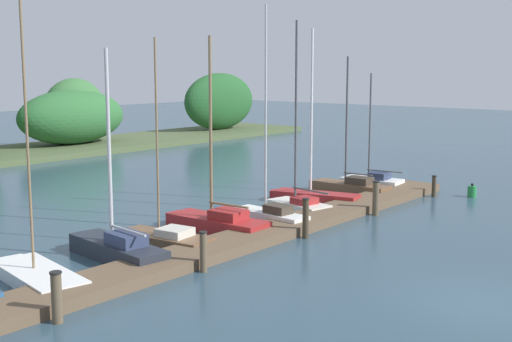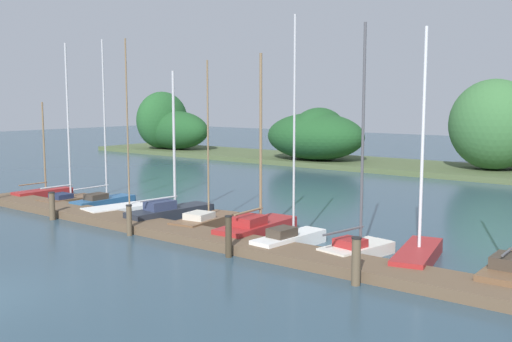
# 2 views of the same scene
# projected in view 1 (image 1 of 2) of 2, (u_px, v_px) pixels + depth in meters

# --- Properties ---
(ground) EXTENTS (160.00, 160.00, 0.00)m
(ground) POSITION_uv_depth(u_px,v_px,m) (487.00, 305.00, 17.40)
(ground) COLOR #2D4756
(dock_pier) EXTENTS (29.09, 1.80, 0.35)m
(dock_pier) POSITION_uv_depth(u_px,v_px,m) (231.00, 243.00, 22.82)
(dock_pier) COLOR brown
(dock_pier) RESTS_ON ground
(sailboat_3) EXTENTS (2.07, 4.21, 8.19)m
(sailboat_3) POSITION_uv_depth(u_px,v_px,m) (35.00, 273.00, 19.20)
(sailboat_3) COLOR white
(sailboat_3) RESTS_ON ground
(sailboat_4) EXTENTS (1.61, 4.48, 6.63)m
(sailboat_4) POSITION_uv_depth(u_px,v_px,m) (116.00, 246.00, 21.47)
(sailboat_4) COLOR #232833
(sailboat_4) RESTS_ON ground
(sailboat_5) EXTENTS (1.68, 3.79, 7.01)m
(sailboat_5) POSITION_uv_depth(u_px,v_px,m) (163.00, 237.00, 23.11)
(sailboat_5) COLOR brown
(sailboat_5) RESTS_ON ground
(sailboat_6) EXTENTS (1.50, 4.38, 7.17)m
(sailboat_6) POSITION_uv_depth(u_px,v_px,m) (215.00, 220.00, 25.22)
(sailboat_6) COLOR maroon
(sailboat_6) RESTS_ON ground
(sailboat_7) EXTENTS (1.20, 3.58, 8.36)m
(sailboat_7) POSITION_uv_depth(u_px,v_px,m) (268.00, 214.00, 26.36)
(sailboat_7) COLOR white
(sailboat_7) RESTS_ON ground
(sailboat_8) EXTENTS (1.70, 3.34, 7.93)m
(sailboat_8) POSITION_uv_depth(u_px,v_px,m) (297.00, 202.00, 28.56)
(sailboat_8) COLOR silver
(sailboat_8) RESTS_ON ground
(sailboat_9) EXTENTS (1.84, 4.19, 7.71)m
(sailboat_9) POSITION_uv_depth(u_px,v_px,m) (313.00, 195.00, 30.40)
(sailboat_9) COLOR maroon
(sailboat_9) RESTS_ON ground
(sailboat_10) EXTENTS (1.15, 4.14, 6.54)m
(sailboat_10) POSITION_uv_depth(u_px,v_px,m) (349.00, 186.00, 32.67)
(sailboat_10) COLOR brown
(sailboat_10) RESTS_ON ground
(sailboat_11) EXTENTS (1.57, 3.26, 5.75)m
(sailboat_11) POSITION_uv_depth(u_px,v_px,m) (371.00, 182.00, 34.05)
(sailboat_11) COLOR white
(sailboat_11) RESTS_ON ground
(mooring_piling_1) EXTENTS (0.29, 0.29, 1.27)m
(mooring_piling_1) POSITION_uv_depth(u_px,v_px,m) (57.00, 297.00, 16.10)
(mooring_piling_1) COLOR brown
(mooring_piling_1) RESTS_ON ground
(mooring_piling_2) EXTENTS (0.25, 0.25, 1.24)m
(mooring_piling_2) POSITION_uv_depth(u_px,v_px,m) (203.00, 252.00, 20.13)
(mooring_piling_2) COLOR brown
(mooring_piling_2) RESTS_ON ground
(mooring_piling_3) EXTENTS (0.26, 0.26, 1.45)m
(mooring_piling_3) POSITION_uv_depth(u_px,v_px,m) (306.00, 218.00, 24.10)
(mooring_piling_3) COLOR #3D3323
(mooring_piling_3) RESTS_ON ground
(mooring_piling_4) EXTENTS (0.30, 0.30, 1.43)m
(mooring_piling_4) POSITION_uv_depth(u_px,v_px,m) (376.00, 198.00, 27.85)
(mooring_piling_4) COLOR brown
(mooring_piling_4) RESTS_ON ground
(mooring_piling_5) EXTENTS (0.23, 0.23, 1.01)m
(mooring_piling_5) POSITION_uv_depth(u_px,v_px,m) (434.00, 186.00, 31.88)
(mooring_piling_5) COLOR #3D3323
(mooring_piling_5) RESTS_ON ground
(channel_buoy_0) EXTENTS (0.41, 0.41, 0.66)m
(channel_buoy_0) POSITION_uv_depth(u_px,v_px,m) (472.00, 191.00, 31.84)
(channel_buoy_0) COLOR #23843D
(channel_buoy_0) RESTS_ON ground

